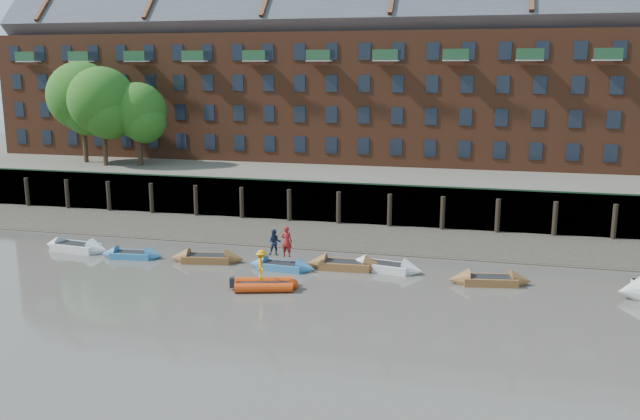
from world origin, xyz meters
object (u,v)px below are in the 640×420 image
(rowboat_3, at_px, (282,266))
(rowboat_1, at_px, (132,255))
(rowboat_4, at_px, (345,265))
(person_rower_a, at_px, (287,242))
(person_rower_b, at_px, (275,243))
(person_rib_crew, at_px, (262,265))
(rib_tender, at_px, (267,285))
(rowboat_5, at_px, (385,267))
(rowboat_0, at_px, (76,247))
(rowboat_2, at_px, (207,258))
(rowboat_6, at_px, (490,280))

(rowboat_3, bearing_deg, rowboat_1, -176.26)
(rowboat_4, relative_size, person_rower_a, 2.57)
(rowboat_4, distance_m, person_rower_b, 4.51)
(rowboat_1, relative_size, person_rib_crew, 2.51)
(rib_tender, bearing_deg, rowboat_1, 143.42)
(rowboat_5, distance_m, person_rower_b, 6.82)
(person_rib_crew, bearing_deg, rowboat_4, -58.92)
(rowboat_0, xyz_separation_m, person_rib_crew, (14.66, -4.54, 1.15))
(rowboat_2, xyz_separation_m, person_rib_crew, (5.08, -4.20, 1.16))
(rowboat_2, bearing_deg, rowboat_3, -14.55)
(rowboat_1, height_order, rowboat_6, rowboat_6)
(rib_tender, distance_m, person_rib_crew, 1.17)
(rowboat_2, bearing_deg, rowboat_6, -10.75)
(rowboat_6, relative_size, rib_tender, 1.34)
(rowboat_4, bearing_deg, rowboat_0, 178.56)
(rowboat_3, bearing_deg, rib_tender, -80.96)
(rowboat_3, relative_size, rib_tender, 1.20)
(rowboat_3, xyz_separation_m, rowboat_6, (12.26, 0.16, 0.02))
(rib_tender, xyz_separation_m, person_rib_crew, (-0.27, -0.05, 1.14))
(rowboat_0, relative_size, rowboat_6, 1.07)
(rib_tender, height_order, person_rib_crew, person_rib_crew)
(rowboat_1, bearing_deg, rowboat_3, -7.38)
(rowboat_2, distance_m, rowboat_4, 8.78)
(rowboat_0, distance_m, rib_tender, 15.59)
(person_rower_a, bearing_deg, rowboat_2, -0.13)
(person_rower_a, height_order, person_rower_b, person_rower_a)
(rowboat_6, height_order, person_rib_crew, person_rib_crew)
(rowboat_6, distance_m, person_rower_b, 12.80)
(person_rower_b, relative_size, person_rib_crew, 0.97)
(rowboat_4, xyz_separation_m, rowboat_6, (8.54, -0.91, -0.01))
(rowboat_6, relative_size, person_rib_crew, 2.86)
(rowboat_5, bearing_deg, rib_tender, -128.39)
(rowboat_1, xyz_separation_m, person_rib_crew, (10.16, -3.88, 1.19))
(rowboat_6, bearing_deg, person_rib_crew, -171.81)
(rowboat_1, relative_size, person_rower_a, 2.22)
(rowboat_4, height_order, rowboat_6, rowboat_4)
(rowboat_4, distance_m, rib_tender, 5.90)
(rowboat_2, relative_size, rowboat_3, 1.13)
(person_rower_a, bearing_deg, rowboat_3, 10.60)
(rowboat_0, relative_size, rib_tender, 1.42)
(rib_tender, bearing_deg, person_rower_a, 73.44)
(rowboat_2, xyz_separation_m, rowboat_6, (17.29, -0.25, -0.00))
(rowboat_2, xyz_separation_m, rowboat_5, (11.14, 0.91, 0.00))
(rowboat_6, xyz_separation_m, rib_tender, (-11.95, -3.90, 0.02))
(person_rower_a, bearing_deg, person_rib_crew, 89.59)
(rowboat_4, height_order, person_rower_a, person_rower_a)
(rowboat_4, bearing_deg, person_rib_crew, -129.61)
(rowboat_0, bearing_deg, person_rower_b, 4.06)
(rowboat_5, height_order, person_rower_a, person_rower_a)
(rowboat_0, bearing_deg, rowboat_5, 8.08)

